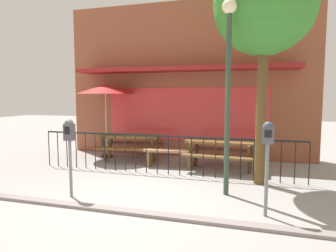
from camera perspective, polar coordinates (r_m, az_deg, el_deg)
name	(u,v)px	position (r m, az deg, el deg)	size (l,w,h in m)	color
ground	(134,198)	(5.94, -6.52, -13.35)	(40.00, 40.00, 0.00)	gray
pub_storefront	(186,80)	(9.81, 3.51, 8.61)	(7.92, 1.38, 4.87)	#5B2422
patio_fence_front	(163,148)	(7.45, -1.00, -4.11)	(6.67, 0.04, 0.97)	black
picnic_table_left	(131,140)	(9.11, -7.09, -2.68)	(1.96, 1.58, 0.79)	brown
picnic_table_right	(221,147)	(8.03, 10.01, -3.86)	(1.89, 1.48, 0.79)	brown
patio_umbrella	(106,89)	(9.73, -11.72, 6.78)	(1.80, 1.80, 2.31)	black
patio_bench	(170,154)	(8.23, 0.29, -5.38)	(1.43, 0.47, 0.48)	#A67752
parking_meter_near	(70,137)	(6.00, -18.12, -2.04)	(0.18, 0.17, 1.50)	slate
parking_meter_far	(268,143)	(5.02, 18.31, -3.15)	(0.18, 0.17, 1.54)	slate
street_tree	(264,5)	(7.08, 17.77, 20.88)	(2.15, 2.15, 4.93)	brown
street_lamp	(228,68)	(5.91, 11.33, 10.61)	(0.28, 0.28, 3.73)	#2E4231
curb_edge	(117,212)	(5.32, -9.66, -15.69)	(11.08, 0.20, 0.11)	gray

